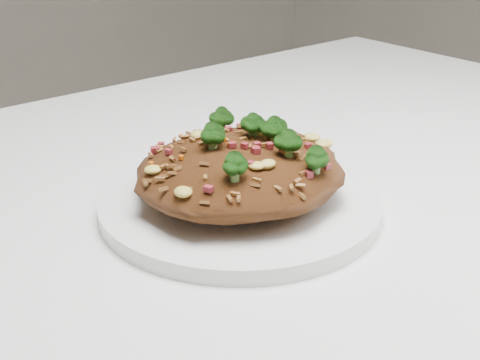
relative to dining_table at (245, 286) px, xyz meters
name	(u,v)px	position (x,y,z in m)	size (l,w,h in m)	color
dining_table	(245,286)	(0.00, 0.00, 0.00)	(1.20, 0.80, 0.75)	white
plate	(240,203)	(-0.02, -0.01, 0.10)	(0.24, 0.24, 0.01)	white
fried_rice	(241,163)	(-0.02, -0.01, 0.14)	(0.18, 0.17, 0.07)	brown
fork	(261,150)	(0.07, 0.05, 0.11)	(0.12, 0.13, 0.00)	silver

